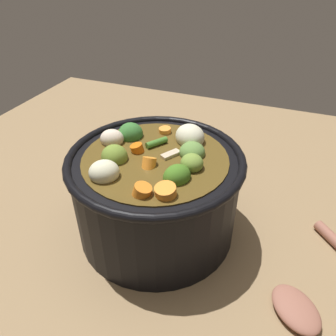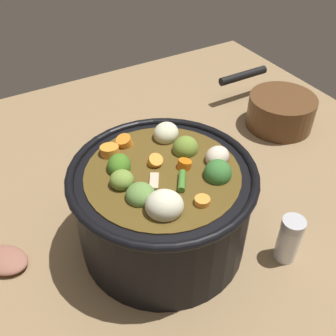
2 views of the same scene
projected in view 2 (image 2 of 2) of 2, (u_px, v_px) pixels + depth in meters
ground_plane at (163, 240)px, 0.60m from camera, size 1.10×1.10×0.00m
cooking_pot at (163, 205)px, 0.55m from camera, size 0.25×0.25×0.16m
salt_shaker at (289, 239)px, 0.55m from camera, size 0.03×0.03×0.08m
small_saucepan at (279, 110)px, 0.81m from camera, size 0.21×0.14×0.07m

